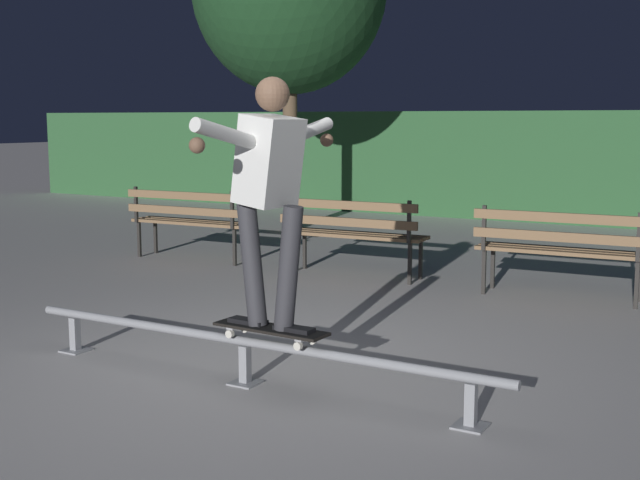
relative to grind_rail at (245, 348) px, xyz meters
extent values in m
plane|color=#ADAAA8|center=(0.00, 0.30, -0.24)|extent=(90.00, 90.00, 0.00)
cube|color=#2D5B33|center=(0.00, 9.85, 0.68)|extent=(24.00, 1.20, 1.83)
cylinder|color=gray|center=(0.00, 0.00, 0.04)|extent=(3.60, 0.06, 0.06)
cube|color=gray|center=(-1.53, 0.00, -0.11)|extent=(0.06, 0.06, 0.25)
cube|color=gray|center=(-1.53, 0.00, -0.23)|extent=(0.18, 0.18, 0.01)
cube|color=gray|center=(0.00, 0.00, -0.11)|extent=(0.06, 0.06, 0.25)
cube|color=gray|center=(0.00, 0.00, -0.23)|extent=(0.18, 0.18, 0.01)
cube|color=gray|center=(1.53, 0.00, -0.11)|extent=(0.06, 0.06, 0.25)
cube|color=gray|center=(1.53, 0.00, -0.23)|extent=(0.18, 0.18, 0.01)
cube|color=black|center=(0.20, 0.00, 0.15)|extent=(0.79, 0.24, 0.02)
cube|color=black|center=(0.20, 0.00, 0.16)|extent=(0.77, 0.23, 0.00)
cube|color=#9E9EA3|center=(0.46, -0.01, 0.14)|extent=(0.06, 0.17, 0.02)
cube|color=#9E9EA3|center=(-0.06, 0.01, 0.14)|extent=(0.06, 0.17, 0.02)
cylinder|color=beige|center=(0.46, -0.09, 0.10)|extent=(0.05, 0.03, 0.05)
cylinder|color=beige|center=(0.47, 0.07, 0.10)|extent=(0.05, 0.03, 0.05)
cylinder|color=beige|center=(-0.07, -0.07, 0.10)|extent=(0.05, 0.03, 0.05)
cylinder|color=beige|center=(-0.06, 0.09, 0.10)|extent=(0.05, 0.03, 0.05)
cube|color=black|center=(0.38, -0.01, 0.18)|extent=(0.26, 0.11, 0.03)
cube|color=black|center=(0.02, 0.01, 0.18)|extent=(0.26, 0.11, 0.03)
cylinder|color=#333338|center=(0.34, -0.01, 0.55)|extent=(0.21, 0.13, 0.79)
cylinder|color=#333338|center=(0.06, 0.01, 0.55)|extent=(0.21, 0.13, 0.79)
cube|color=silver|center=(0.20, 0.00, 1.21)|extent=(0.35, 0.38, 0.57)
cylinder|color=silver|center=(0.18, -0.38, 1.37)|extent=(0.11, 0.61, 0.21)
cylinder|color=silver|center=(0.22, 0.38, 1.37)|extent=(0.11, 0.61, 0.21)
sphere|color=brown|center=(0.17, -0.66, 1.32)|extent=(0.09, 0.09, 0.09)
sphere|color=brown|center=(0.23, 0.66, 1.32)|extent=(0.09, 0.09, 0.09)
sphere|color=brown|center=(0.23, 0.00, 1.61)|extent=(0.21, 0.21, 0.21)
cube|color=#282623|center=(-2.63, 3.84, -0.02)|extent=(0.04, 0.04, 0.44)
cube|color=#282623|center=(-2.61, 3.52, -0.02)|extent=(0.04, 0.04, 0.44)
cube|color=#282623|center=(-2.61, 3.48, 0.42)|extent=(0.04, 0.04, 0.44)
cube|color=#282623|center=(-4.03, 3.77, -0.02)|extent=(0.04, 0.04, 0.44)
cube|color=#282623|center=(-4.02, 3.45, -0.02)|extent=(0.04, 0.04, 0.44)
cube|color=#282623|center=(-4.02, 3.41, 0.42)|extent=(0.04, 0.04, 0.44)
cube|color=brown|center=(-3.33, 3.78, 0.22)|extent=(1.60, 0.17, 0.04)
cube|color=brown|center=(-3.32, 3.64, 0.22)|extent=(1.60, 0.17, 0.04)
cube|color=brown|center=(-3.32, 3.50, 0.22)|extent=(1.60, 0.17, 0.04)
cube|color=brown|center=(-3.31, 3.43, 0.38)|extent=(1.60, 0.11, 0.09)
cube|color=brown|center=(-3.31, 3.43, 0.56)|extent=(1.60, 0.11, 0.09)
cube|color=#282623|center=(-0.40, 3.84, -0.02)|extent=(0.04, 0.04, 0.44)
cube|color=#282623|center=(-0.39, 3.52, -0.02)|extent=(0.04, 0.04, 0.44)
cube|color=#282623|center=(-0.39, 3.48, 0.42)|extent=(0.04, 0.04, 0.44)
cube|color=#282623|center=(-1.81, 3.77, -0.02)|extent=(0.04, 0.04, 0.44)
cube|color=#282623|center=(-1.80, 3.45, -0.02)|extent=(0.04, 0.04, 0.44)
cube|color=#282623|center=(-1.79, 3.41, 0.42)|extent=(0.04, 0.04, 0.44)
cube|color=brown|center=(-1.11, 3.78, 0.22)|extent=(1.60, 0.17, 0.04)
cube|color=brown|center=(-1.10, 3.64, 0.22)|extent=(1.60, 0.17, 0.04)
cube|color=brown|center=(-1.09, 3.50, 0.22)|extent=(1.60, 0.17, 0.04)
cube|color=brown|center=(-1.09, 3.43, 0.38)|extent=(1.60, 0.11, 0.09)
cube|color=brown|center=(-1.09, 3.43, 0.56)|extent=(1.60, 0.11, 0.09)
cube|color=#282623|center=(1.83, 3.52, -0.02)|extent=(0.04, 0.04, 0.44)
cube|color=#282623|center=(1.84, 3.48, 0.42)|extent=(0.04, 0.04, 0.44)
cube|color=#282623|center=(0.41, 3.77, -0.02)|extent=(0.04, 0.04, 0.44)
cube|color=#282623|center=(0.43, 3.45, -0.02)|extent=(0.04, 0.04, 0.44)
cube|color=#282623|center=(0.43, 3.41, 0.42)|extent=(0.04, 0.04, 0.44)
cube|color=brown|center=(1.12, 3.78, 0.22)|extent=(1.60, 0.17, 0.04)
cube|color=brown|center=(1.12, 3.64, 0.22)|extent=(1.60, 0.17, 0.04)
cube|color=brown|center=(1.13, 3.50, 0.22)|extent=(1.60, 0.17, 0.04)
cube|color=brown|center=(1.13, 3.43, 0.38)|extent=(1.60, 0.11, 0.09)
cube|color=brown|center=(1.13, 3.43, 0.56)|extent=(1.60, 0.11, 0.09)
cylinder|color=brown|center=(-3.72, 6.52, 0.98)|extent=(0.22, 0.22, 2.43)
camera|label=1|loc=(3.00, -4.25, 1.47)|focal=46.44mm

